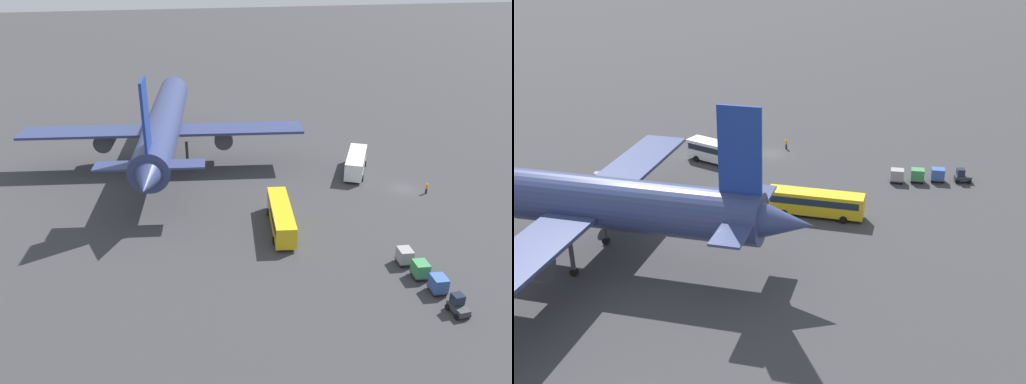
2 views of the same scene
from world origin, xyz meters
TOP-DOWN VIEW (x-y plane):
  - ground_plane at (0.00, 0.00)m, footprint 600.00×600.00m
  - airplane at (18.99, 36.68)m, footprint 56.06×48.21m
  - shuttle_bus_near at (7.95, 5.16)m, footprint 10.77×7.46m
  - shuttle_bus_far at (-8.15, 22.72)m, footprint 12.96×4.48m
  - baggage_tug at (-29.38, 9.16)m, footprint 2.46×1.73m
  - worker_person at (-2.33, -2.52)m, footprint 0.38×0.38m
  - cargo_cart_blue at (-25.80, 9.35)m, footprint 2.14×1.85m
  - cargo_cart_green at (-22.78, 9.88)m, footprint 2.14×1.85m
  - cargo_cart_grey at (-19.77, 10.31)m, footprint 2.14×1.85m

SIDE VIEW (x-z plane):
  - ground_plane at x=0.00m, z-range 0.00..0.00m
  - worker_person at x=-2.33m, z-range 0.00..1.74m
  - baggage_tug at x=-29.38m, z-range -0.11..1.99m
  - cargo_cart_blue at x=-25.80m, z-range 0.16..2.22m
  - cargo_cart_green at x=-22.78m, z-range 0.16..2.22m
  - cargo_cart_grey at x=-19.77m, z-range 0.16..2.22m
  - shuttle_bus_far at x=-8.15m, z-range 0.33..3.68m
  - shuttle_bus_near at x=7.95m, z-range 0.33..3.71m
  - airplane at x=18.99m, z-range -2.44..17.27m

